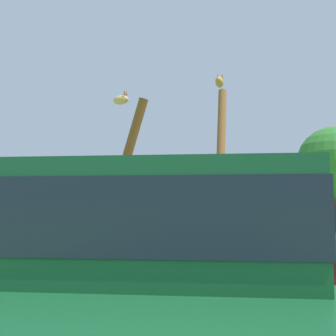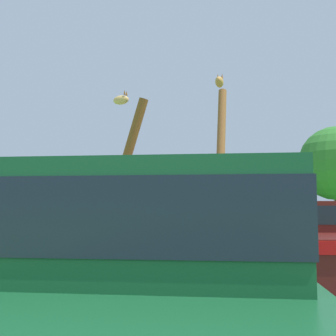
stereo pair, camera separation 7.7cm
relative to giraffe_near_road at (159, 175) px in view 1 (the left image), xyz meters
name	(u,v)px [view 1 (the left image)]	position (x,y,z in m)	size (l,w,h in m)	color
road	(207,226)	(1.17, 16.33, -2.26)	(7.01, 120.00, 0.00)	#4C4C4F
giraffe_near_road	(159,175)	(0.00, 0.00, 0.00)	(2.72, 1.23, 5.07)	tan
giraffe_companion	(225,173)	(2.07, 0.90, 0.13)	(0.96, 2.72, 5.30)	#B77F3D
car_lead_maroon	(163,288)	(1.41, -10.16, -1.47)	(1.73, 4.18, 1.51)	#144C28
car_queue_left	(153,218)	(-1.53, 9.29, -1.56)	(1.98, 4.15, 1.31)	black
car_far_ahead	(146,221)	(-1.09, 4.16, -1.55)	(1.80, 4.78, 1.34)	silver
car_verge_right	(258,219)	(3.84, 8.49, -1.57)	(1.91, 4.79, 1.26)	navy
car_rear_follower	(199,215)	(0.63, 14.92, -1.51)	(1.96, 4.16, 1.40)	maroon
tree_left_edge	(334,163)	(11.08, 21.39, 2.43)	(5.81, 5.81, 7.61)	brown
sign_post	(85,207)	(-4.07, 5.57, -0.98)	(0.70, 0.08, 1.85)	#4C3823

